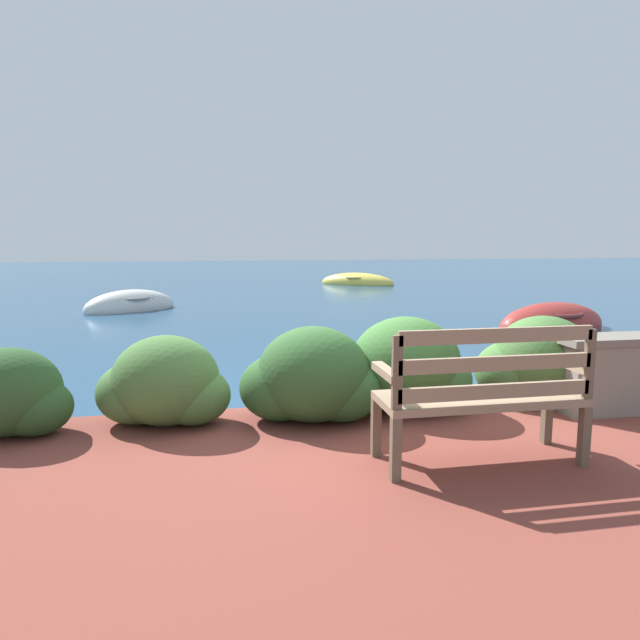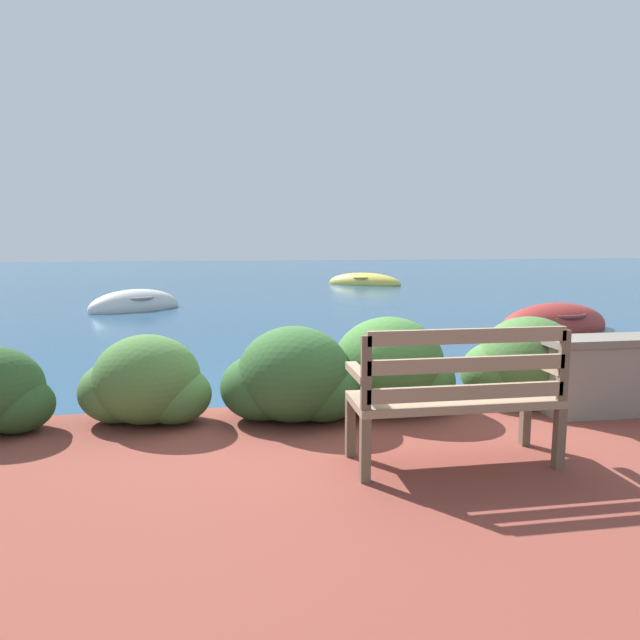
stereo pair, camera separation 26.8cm
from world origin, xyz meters
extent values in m
plane|color=navy|center=(0.00, 0.00, 0.00)|extent=(80.00, 80.00, 0.00)
cube|color=brown|center=(-0.18, -1.28, 0.42)|extent=(0.06, 0.06, 0.40)
cube|color=brown|center=(1.10, -1.28, 0.42)|extent=(0.06, 0.06, 0.40)
cube|color=brown|center=(-0.18, -1.70, 0.42)|extent=(0.06, 0.06, 0.40)
cube|color=brown|center=(1.10, -1.70, 0.42)|extent=(0.06, 0.06, 0.40)
cube|color=#8C755B|center=(0.46, -1.49, 0.65)|extent=(1.33, 0.48, 0.05)
cube|color=#8C755B|center=(0.46, -1.70, 0.75)|extent=(1.27, 0.04, 0.09)
cube|color=#8C755B|center=(0.46, -1.70, 0.93)|extent=(1.27, 0.04, 0.09)
cube|color=#8C755B|center=(0.46, -1.70, 1.10)|extent=(1.27, 0.04, 0.09)
cube|color=brown|center=(-0.18, -1.70, 0.90)|extent=(0.06, 0.04, 0.45)
cube|color=brown|center=(1.10, -1.70, 0.90)|extent=(0.06, 0.04, 0.45)
cube|color=#8C755B|center=(-0.18, -1.49, 0.85)|extent=(0.07, 0.43, 0.05)
cube|color=#8C755B|center=(1.10, -1.49, 0.85)|extent=(0.07, 0.43, 0.05)
ellipsoid|color=#284C23|center=(-2.76, -0.37, 0.55)|extent=(0.78, 0.70, 0.66)
ellipsoid|color=#284C23|center=(-2.57, -0.41, 0.43)|extent=(0.55, 0.49, 0.43)
ellipsoid|color=#426B33|center=(-1.62, -0.33, 0.58)|extent=(0.84, 0.76, 0.71)
ellipsoid|color=#426B33|center=(-1.85, -0.26, 0.47)|extent=(0.63, 0.57, 0.50)
ellipsoid|color=#426B33|center=(-1.41, -0.37, 0.45)|extent=(0.59, 0.53, 0.46)
ellipsoid|color=#2D5628|center=(-0.46, -0.46, 0.61)|extent=(0.91, 0.82, 0.77)
ellipsoid|color=#2D5628|center=(-0.71, -0.39, 0.49)|extent=(0.68, 0.61, 0.55)
ellipsoid|color=#2D5628|center=(-0.23, -0.50, 0.47)|extent=(0.64, 0.57, 0.50)
ellipsoid|color=#38662D|center=(0.37, -0.31, 0.62)|extent=(0.95, 0.86, 0.81)
ellipsoid|color=#38662D|center=(0.11, -0.23, 0.51)|extent=(0.71, 0.64, 0.57)
ellipsoid|color=#38662D|center=(0.61, -0.35, 0.48)|extent=(0.67, 0.60, 0.52)
ellipsoid|color=#426B33|center=(1.67, -0.29, 0.61)|extent=(0.92, 0.83, 0.78)
ellipsoid|color=#426B33|center=(1.42, -0.22, 0.50)|extent=(0.69, 0.62, 0.55)
ellipsoid|color=#426B33|center=(1.90, -0.33, 0.47)|extent=(0.64, 0.58, 0.51)
ellipsoid|color=#9E2D28|center=(4.99, 4.68, 0.07)|extent=(2.59, 1.66, 0.89)
torus|color=brown|center=(4.99, 4.68, 0.31)|extent=(1.32, 1.32, 0.07)
cube|color=#846647|center=(4.64, 4.58, 0.28)|extent=(0.34, 0.85, 0.04)
cube|color=#846647|center=(5.28, 4.75, 0.28)|extent=(0.34, 0.85, 0.04)
ellipsoid|color=silver|center=(-3.16, 9.16, 0.06)|extent=(2.40, 2.11, 0.86)
torus|color=gray|center=(-3.16, 9.16, 0.30)|extent=(1.37, 1.37, 0.07)
cube|color=#846647|center=(-2.88, 9.36, 0.27)|extent=(0.55, 0.69, 0.04)
cube|color=#846647|center=(-3.39, 9.00, 0.27)|extent=(0.55, 0.69, 0.04)
ellipsoid|color=#DBC64C|center=(4.04, 15.57, 0.06)|extent=(2.83, 2.44, 0.77)
torus|color=olive|center=(4.04, 15.57, 0.27)|extent=(1.34, 1.34, 0.07)
cube|color=#846647|center=(3.70, 15.82, 0.24)|extent=(0.54, 0.67, 0.04)
cube|color=#846647|center=(4.33, 15.36, 0.24)|extent=(0.54, 0.67, 0.04)
sphere|color=white|center=(6.50, 6.19, 0.07)|extent=(0.38, 0.38, 0.38)
torus|color=navy|center=(6.50, 6.19, 0.07)|extent=(0.42, 0.42, 0.05)
camera|label=1|loc=(-1.24, -4.86, 1.68)|focal=32.00mm
camera|label=2|loc=(-0.98, -4.90, 1.68)|focal=32.00mm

